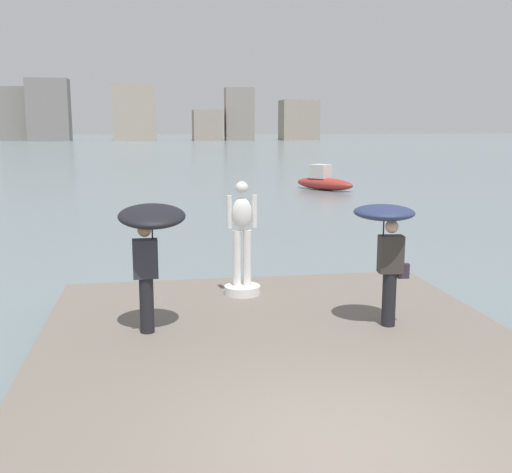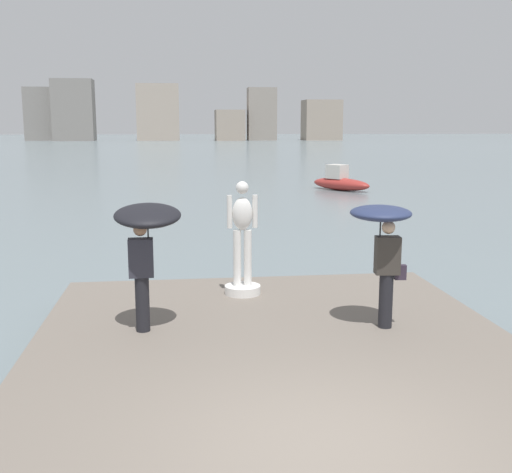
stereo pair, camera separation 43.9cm
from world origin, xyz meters
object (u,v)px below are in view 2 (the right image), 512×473
(boat_far, at_px, (340,182))
(onlooker_right, at_px, (383,234))
(statue_white_figure, at_px, (242,250))
(onlooker_left, at_px, (146,232))

(boat_far, bearing_deg, onlooker_right, -103.25)
(boat_far, bearing_deg, statue_white_figure, -109.24)
(statue_white_figure, distance_m, onlooker_right, 3.06)
(boat_far, bearing_deg, onlooker_left, -111.36)
(onlooker_left, height_order, boat_far, onlooker_left)
(onlooker_right, bearing_deg, onlooker_left, 175.53)
(onlooker_right, height_order, boat_far, onlooker_right)
(onlooker_left, bearing_deg, boat_far, 68.64)
(statue_white_figure, bearing_deg, onlooker_left, -131.10)
(statue_white_figure, distance_m, boat_far, 23.52)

